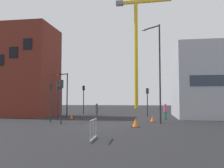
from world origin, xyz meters
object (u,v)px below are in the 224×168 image
Objects in this scene: streetlamp_tall at (158,65)px; traffic_light_island at (147,97)px; pedestrian_waiting at (97,111)px; construction_crane at (137,40)px; traffic_light_far at (61,94)px; traffic_light_crosswalk at (51,95)px; traffic_cone_orange at (71,117)px; traffic_cone_by_barrier at (136,123)px; streetlamp_short at (65,90)px; traffic_light_median at (58,95)px; traffic_light_verge at (84,95)px; traffic_cone_on_verge at (152,119)px; pedestrian_walking at (165,110)px.

traffic_light_island is at bearing 96.91° from streetlamp_tall.
construction_crane is at bearing 86.81° from pedestrian_waiting.
construction_crane is 7.18× the size of traffic_light_far.
traffic_light_crosswalk is at bearing -98.37° from construction_crane.
traffic_cone_by_barrier reaches higher than traffic_cone_orange.
streetlamp_short is 5.95m from traffic_light_median.
pedestrian_waiting is (4.03, 0.47, -1.63)m from traffic_light_median.
traffic_cone_by_barrier is at bearing -17.77° from traffic_light_crosswalk.
streetlamp_short is 1.30× the size of traffic_light_verge.
traffic_light_island is 13.37m from traffic_light_far.
traffic_light_far reaches higher than pedestrian_waiting.
traffic_light_median is 3.05m from traffic_cone_orange.
pedestrian_waiting is at bearing 6.71° from traffic_light_median.
construction_crane is 42.18m from traffic_light_crosswalk.
construction_crane is at bearing 81.63° from traffic_light_crosswalk.
traffic_cone_orange is 8.95m from traffic_cone_on_verge.
traffic_light_far is (1.89, -3.99, -0.06)m from traffic_light_median.
traffic_light_verge is 15.62m from traffic_light_far.
traffic_light_crosswalk reaches higher than traffic_light_far.
streetlamp_short reaches higher than pedestrian_walking.
pedestrian_walking is at bearing -68.51° from traffic_light_island.
traffic_light_crosswalk reaches higher than traffic_light_island.
streetlamp_tall is 17.21m from traffic_light_verge.
traffic_light_far is at bearing -145.32° from pedestrian_walking.
traffic_light_far is (2.34, -15.44, -0.25)m from traffic_light_verge.
traffic_light_median is at bearing -120.60° from traffic_cone_orange.
pedestrian_waiting is 3.37m from traffic_cone_orange.
traffic_light_verge reaches higher than traffic_cone_by_barrier.
traffic_cone_on_verge is (-0.53, 1.44, -4.94)m from streetlamp_tall.
streetlamp_tall reaches higher than streetlamp_short.
traffic_cone_on_verge is at bearing -49.58° from traffic_light_verge.
pedestrian_waiting is at bearing -93.19° from construction_crane.
traffic_light_far is 5.19m from pedestrian_waiting.
traffic_light_median is at bearing 115.32° from traffic_light_far.
pedestrian_waiting is (-6.16, 2.34, -4.20)m from streetlamp_tall.
construction_crane is at bearing 95.90° from traffic_light_island.
traffic_light_median reaches higher than traffic_cone_on_verge.
streetlamp_short is at bearing 164.36° from pedestrian_walking.
traffic_light_island reaches higher than traffic_cone_by_barrier.
traffic_cone_by_barrier is (8.36, -5.05, -2.33)m from traffic_light_median.
streetlamp_tall is 11.05m from traffic_cone_orange.
traffic_light_island is 0.94× the size of traffic_light_far.
construction_crane is 45.07m from traffic_cone_by_barrier.
traffic_cone_on_verge reaches higher than traffic_cone_orange.
traffic_cone_on_verge is at bearing -9.07° from pedestrian_waiting.
traffic_light_crosswalk is 11.87m from pedestrian_walking.
traffic_light_island is (3.04, -29.41, -14.74)m from construction_crane.
streetlamp_short is at bearing 102.24° from traffic_light_median.
streetlamp_tall is 13.88m from streetlamp_short.
traffic_light_far is at bearing -115.61° from pedestrian_waiting.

